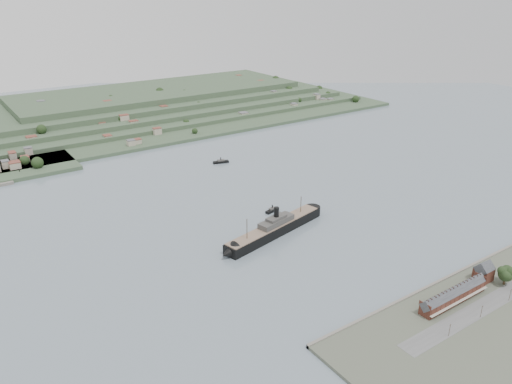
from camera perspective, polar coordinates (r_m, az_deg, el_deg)
ground at (r=442.59m, az=4.45°, el=-1.80°), size 1400.00×1400.00×0.00m
near_shore at (r=337.52m, az=25.12°, el=-12.37°), size 220.00×80.00×2.60m
terrace_row at (r=334.46m, az=21.64°, el=-10.88°), size 55.60×9.80×11.07m
gabled_building at (r=363.85m, az=24.58°, el=-8.29°), size 10.40×10.18×14.09m
far_peninsula at (r=778.72m, az=-12.40°, el=9.46°), size 760.00×309.00×30.00m
steamship at (r=391.87m, az=1.85°, el=-4.33°), size 111.46×36.02×27.03m
tugboat at (r=433.37m, az=1.87°, el=-2.07°), size 14.73×7.05×6.41m
ferry_west at (r=571.06m, az=-25.37°, el=1.90°), size 17.60×5.22×6.56m
ferry_east at (r=553.34m, az=-4.04°, el=3.48°), size 17.99×9.40×6.50m
fig_tree at (r=364.09m, az=26.75°, el=-8.31°), size 12.09×10.47×13.50m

